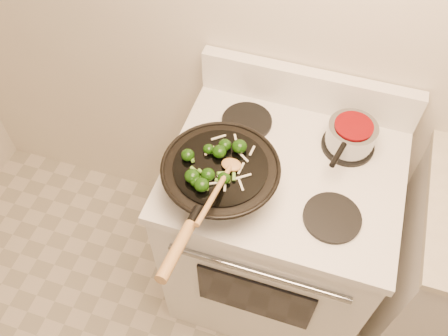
% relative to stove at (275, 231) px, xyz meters
% --- Properties ---
extents(stove, '(0.78, 0.67, 1.08)m').
position_rel_stove_xyz_m(stove, '(0.00, 0.00, 0.00)').
color(stove, white).
rests_on(stove, ground).
extents(wok, '(0.37, 0.61, 0.20)m').
position_rel_stove_xyz_m(wok, '(-0.18, -0.16, 0.52)').
color(wok, black).
rests_on(wok, stove).
extents(stirfry, '(0.22, 0.25, 0.04)m').
position_rel_stove_xyz_m(stirfry, '(-0.21, -0.16, 0.59)').
color(stirfry, black).
rests_on(stirfry, wok).
extents(wooden_spoon, '(0.07, 0.29, 0.08)m').
position_rel_stove_xyz_m(wooden_spoon, '(-0.15, -0.22, 0.60)').
color(wooden_spoon, '#A97942').
rests_on(wooden_spoon, wok).
extents(saucepan, '(0.16, 0.26, 0.10)m').
position_rel_stove_xyz_m(saucepan, '(0.18, 0.15, 0.51)').
color(saucepan, gray).
rests_on(saucepan, stove).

